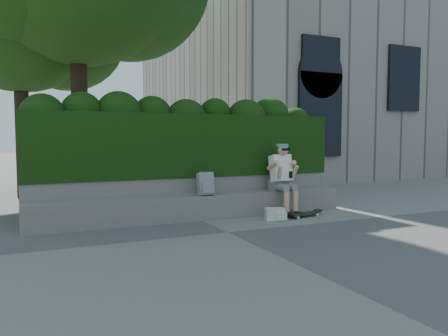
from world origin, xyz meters
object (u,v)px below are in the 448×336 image
backpack_ground (275,214)px  person (282,176)px  skateboard (305,214)px  backpack_plaid (206,184)px

backpack_ground → person: bearing=63.6°
person → skateboard: person is taller
skateboard → person: bearing=103.0°
backpack_plaid → backpack_ground: size_ratio=1.25×
skateboard → backpack_plaid: size_ratio=1.81×
backpack_plaid → backpack_ground: bearing=-26.2°
backpack_ground → backpack_plaid: bearing=170.3°
skateboard → backpack_ground: 0.68m
skateboard → backpack_ground: bearing=170.9°
backpack_ground → skateboard: bearing=19.1°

